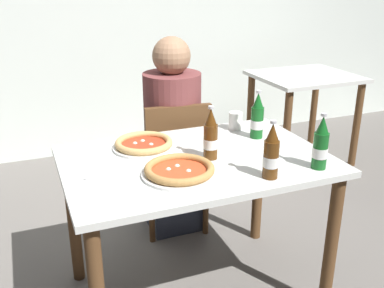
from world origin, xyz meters
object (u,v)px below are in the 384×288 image
at_px(dining_table_main, 196,180).
at_px(beer_bottle_right, 271,154).
at_px(dining_table_background, 304,93).
at_px(beer_bottle_center, 321,145).
at_px(napkin_with_cutlery, 96,171).
at_px(diner_seated, 173,141).
at_px(beer_bottle_left, 257,118).
at_px(beer_bottle_extra, 211,137).
at_px(pizza_margherita_near, 179,170).
at_px(pizza_marinara_far, 144,144).
at_px(chair_behind_table, 175,160).
at_px(paper_cup, 236,121).

height_order(dining_table_main, beer_bottle_right, beer_bottle_right).
height_order(dining_table_background, beer_bottle_center, beer_bottle_center).
bearing_deg(napkin_with_cutlery, dining_table_main, -2.82).
distance_m(diner_seated, beer_bottle_left, 0.65).
bearing_deg(beer_bottle_extra, beer_bottle_right, -62.26).
height_order(beer_bottle_center, beer_bottle_extra, same).
distance_m(pizza_margherita_near, beer_bottle_center, 0.61).
bearing_deg(dining_table_background, beer_bottle_center, -123.55).
relative_size(dining_table_main, pizza_marinara_far, 4.01).
xyz_separation_m(chair_behind_table, beer_bottle_center, (0.34, -0.91, 0.37)).
distance_m(beer_bottle_right, napkin_with_cutlery, 0.74).
xyz_separation_m(diner_seated, dining_table_background, (1.39, 0.64, 0.01)).
height_order(dining_table_main, pizza_marinara_far, pizza_marinara_far).
relative_size(diner_seated, paper_cup, 12.73).
xyz_separation_m(beer_bottle_right, paper_cup, (0.14, 0.59, -0.06)).
bearing_deg(diner_seated, beer_bottle_left, -62.59).
height_order(pizza_marinara_far, beer_bottle_left, beer_bottle_left).
xyz_separation_m(pizza_margherita_near, beer_bottle_extra, (0.19, 0.12, 0.08)).
height_order(dining_table_main, paper_cup, paper_cup).
bearing_deg(dining_table_main, paper_cup, 39.89).
bearing_deg(napkin_with_cutlery, dining_table_background, 33.08).
bearing_deg(beer_bottle_extra, napkin_with_cutlery, 174.53).
bearing_deg(dining_table_background, beer_bottle_right, -129.15).
height_order(dining_table_main, beer_bottle_center, beer_bottle_center).
relative_size(pizza_marinara_far, beer_bottle_extra, 1.21).
relative_size(dining_table_background, beer_bottle_right, 3.24).
distance_m(dining_table_main, pizza_margherita_near, 0.24).
distance_m(pizza_margherita_near, beer_bottle_right, 0.38).
height_order(beer_bottle_left, beer_bottle_extra, same).
relative_size(dining_table_background, paper_cup, 8.42).
distance_m(chair_behind_table, beer_bottle_extra, 0.74).
distance_m(chair_behind_table, beer_bottle_right, 0.99).
distance_m(diner_seated, beer_bottle_extra, 0.74).
bearing_deg(beer_bottle_center, dining_table_main, 146.47).
bearing_deg(pizza_marinara_far, dining_table_background, 32.84).
relative_size(diner_seated, beer_bottle_left, 4.89).
distance_m(beer_bottle_center, paper_cup, 0.60).
xyz_separation_m(diner_seated, beer_bottle_left, (0.27, -0.52, 0.27)).
distance_m(dining_table_main, beer_bottle_center, 0.58).
xyz_separation_m(pizza_marinara_far, beer_bottle_extra, (0.25, -0.23, 0.08)).
bearing_deg(pizza_marinara_far, beer_bottle_left, -6.69).
bearing_deg(napkin_with_cutlery, beer_bottle_extra, -5.47).
bearing_deg(diner_seated, beer_bottle_right, -84.85).
height_order(chair_behind_table, diner_seated, diner_seated).
distance_m(dining_table_main, paper_cup, 0.48).
height_order(beer_bottle_right, beer_bottle_extra, same).
xyz_separation_m(dining_table_background, beer_bottle_right, (-1.31, -1.60, 0.26)).
distance_m(diner_seated, beer_bottle_center, 1.05).
height_order(diner_seated, beer_bottle_left, diner_seated).
height_order(chair_behind_table, napkin_with_cutlery, chair_behind_table).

